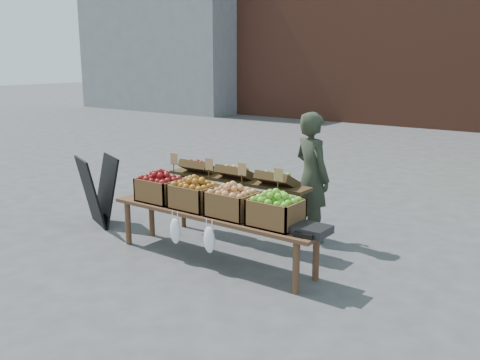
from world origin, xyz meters
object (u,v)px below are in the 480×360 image
Objects in this scene: display_bench at (214,237)px; back_table at (236,200)px; crate_golden_apples at (160,190)px; crate_red_apples at (233,204)px; chalkboard_sign at (98,191)px; vendor at (312,177)px; crate_russet_pears at (195,197)px; weighing_scale at (312,230)px; crate_green_apples at (275,213)px.

back_table is at bearing 107.13° from display_bench.
crate_golden_apples is 1.00× the size of crate_red_apples.
display_bench is (0.22, -0.72, -0.24)m from back_table.
chalkboard_sign is at bearing -162.15° from back_table.
crate_red_apples is at bearing -55.38° from back_table.
vendor is at bearing 37.78° from back_table.
display_bench is 5.40× the size of crate_russet_pears.
weighing_scale is at bearing 21.41° from chalkboard_sign.
back_table is at bearing 124.62° from crate_red_apples.
back_table is 6.18× the size of weighing_scale.
crate_red_apples is (0.28, 0.00, 0.42)m from display_bench.
crate_green_apples is (0.55, 0.00, 0.00)m from crate_red_apples.
back_table reaches higher than crate_green_apples.
chalkboard_sign is 0.46× the size of back_table.
vendor is 3.24× the size of crate_russet_pears.
display_bench is at bearing -72.87° from back_table.
back_table is at bearing 85.79° from crate_russet_pears.
crate_green_apples is 0.44m from weighing_scale.
crate_golden_apples is 1.00× the size of crate_russet_pears.
back_table reaches higher than crate_red_apples.
weighing_scale is (3.38, -0.11, 0.13)m from chalkboard_sign.
crate_golden_apples reaches higher than weighing_scale.
back_table reaches higher than chalkboard_sign.
crate_red_apples is 1.00× the size of crate_green_apples.
crate_red_apples is at bearing 0.00° from crate_golden_apples.
crate_russet_pears and crate_red_apples have the same top height.
vendor is 1.87m from crate_golden_apples.
chalkboard_sign is 2.14m from display_bench.
crate_russet_pears is at bearing 180.00° from display_bench.
crate_russet_pears and crate_green_apples have the same top height.
back_table is 4.20× the size of crate_russet_pears.
display_bench is 1.29m from weighing_scale.
crate_russet_pears is (-0.05, -0.72, 0.19)m from back_table.
crate_golden_apples is 1.00× the size of crate_green_apples.
crate_green_apples is (0.82, 0.00, 0.42)m from display_bench.
display_bench is 0.93m from crate_green_apples.
chalkboard_sign is 1.93× the size of crate_golden_apples.
vendor is 1.52m from crate_russet_pears.
crate_red_apples is (0.55, 0.00, 0.00)m from crate_russet_pears.
vendor is 1.33m from crate_green_apples.
crate_russet_pears reaches higher than weighing_scale.
vendor is 3.24× the size of crate_red_apples.
crate_golden_apples is at bearing 68.85° from vendor.
vendor reaches higher than back_table.
crate_golden_apples is at bearing 180.00° from display_bench.
vendor is 1.32m from crate_red_apples.
crate_red_apples is at bearing 0.00° from crate_russet_pears.
back_table is (1.91, 0.61, 0.04)m from chalkboard_sign.
back_table is at bearing 62.72° from vendor.
crate_golden_apples reaches higher than display_bench.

